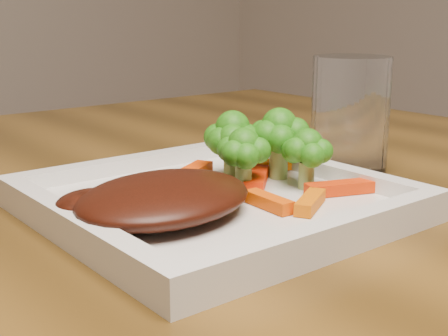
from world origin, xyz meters
TOP-DOWN VIEW (x-y plane):
  - plate at (0.23, -0.07)m, footprint 0.27×0.27m
  - steak at (0.18, -0.09)m, footprint 0.17×0.14m
  - broccoli_0 at (0.29, -0.03)m, footprint 0.07×0.07m
  - broccoli_1 at (0.32, -0.06)m, footprint 0.07×0.07m
  - broccoli_2 at (0.32, -0.10)m, footprint 0.07×0.07m
  - broccoli_3 at (0.27, -0.07)m, footprint 0.06×0.06m
  - carrot_0 at (0.28, -0.14)m, footprint 0.05×0.04m
  - carrot_1 at (0.33, -0.13)m, footprint 0.06×0.04m
  - carrot_2 at (0.25, -0.12)m, footprint 0.02×0.05m
  - carrot_3 at (0.34, -0.03)m, footprint 0.06×0.03m
  - carrot_4 at (0.26, -0.01)m, footprint 0.06×0.04m
  - carrot_6 at (0.29, -0.06)m, footprint 0.06×0.06m
  - drinking_glass at (0.42, -0.05)m, footprint 0.09×0.09m

SIDE VIEW (x-z plane):
  - plate at x=0.23m, z-range 0.75..0.76m
  - carrot_0 at x=0.28m, z-range 0.76..0.77m
  - carrot_1 at x=0.33m, z-range 0.76..0.77m
  - carrot_2 at x=0.25m, z-range 0.76..0.77m
  - carrot_3 at x=0.34m, z-range 0.76..0.77m
  - carrot_4 at x=0.26m, z-range 0.76..0.77m
  - carrot_6 at x=0.29m, z-range 0.76..0.77m
  - steak at x=0.18m, z-range 0.76..0.79m
  - broccoli_2 at x=0.32m, z-range 0.76..0.82m
  - broccoli_3 at x=0.27m, z-range 0.76..0.82m
  - broccoli_1 at x=0.32m, z-range 0.76..0.83m
  - broccoli_0 at x=0.29m, z-range 0.76..0.83m
  - drinking_glass at x=0.42m, z-range 0.75..0.87m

